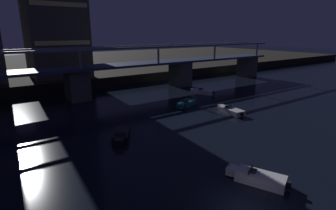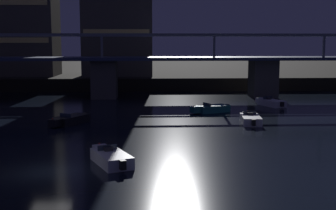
# 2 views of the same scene
# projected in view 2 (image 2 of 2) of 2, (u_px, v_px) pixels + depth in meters

# --- Properties ---
(ground_plane) EXTENTS (400.00, 400.00, 0.00)m
(ground_plane) POSITION_uv_depth(u_px,v_px,m) (49.00, 172.00, 28.27)
(ground_plane) COLOR black
(far_riverbank) EXTENTS (240.00, 80.00, 2.20)m
(far_riverbank) POSITION_uv_depth(u_px,v_px,m) (122.00, 70.00, 113.53)
(far_riverbank) COLOR black
(far_riverbank) RESTS_ON ground
(river_bridge) EXTENTS (100.68, 6.40, 9.38)m
(river_bridge) POSITION_uv_depth(u_px,v_px,m) (104.00, 70.00, 65.61)
(river_bridge) COLOR #4C4944
(river_bridge) RESTS_ON ground
(speedboat_near_center) EXTENTS (3.10, 5.08, 1.16)m
(speedboat_near_center) POSITION_uv_depth(u_px,v_px,m) (270.00, 103.00, 57.74)
(speedboat_near_center) COLOR silver
(speedboat_near_center) RESTS_ON ground
(speedboat_near_right) EXTENTS (3.20, 5.03, 1.16)m
(speedboat_near_right) POSITION_uv_depth(u_px,v_px,m) (110.00, 158.00, 30.12)
(speedboat_near_right) COLOR silver
(speedboat_near_right) RESTS_ON ground
(speedboat_mid_left) EXTENTS (4.95, 3.38, 1.16)m
(speedboat_mid_left) POSITION_uv_depth(u_px,v_px,m) (211.00, 109.00, 52.35)
(speedboat_mid_left) COLOR #196066
(speedboat_mid_left) RESTS_ON ground
(speedboat_mid_center) EXTENTS (3.66, 4.84, 1.16)m
(speedboat_mid_center) POSITION_uv_depth(u_px,v_px,m) (70.00, 120.00, 44.87)
(speedboat_mid_center) COLOR black
(speedboat_mid_center) RESTS_ON ground
(speedboat_mid_right) EXTENTS (2.19, 5.23, 1.16)m
(speedboat_mid_right) POSITION_uv_depth(u_px,v_px,m) (250.00, 119.00, 45.24)
(speedboat_mid_right) COLOR silver
(speedboat_mid_right) RESTS_ON ground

